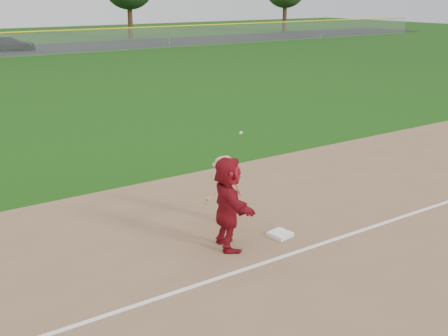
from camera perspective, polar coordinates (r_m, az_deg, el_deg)
ground at (r=12.26m, az=4.00°, el=-7.55°), size 160.00×160.00×0.00m
foul_line at (r=11.70m, az=6.46°, el=-8.78°), size 60.00×0.10×0.01m
first_base at (r=12.51m, az=5.72°, el=-6.72°), size 0.49×0.49×0.10m
base_runner at (r=11.58m, az=0.41°, el=-3.59°), size 1.11×1.94×1.99m
car_right at (r=55.97m, az=-20.93°, el=11.72°), size 4.80×3.13×1.29m
first_base_play at (r=13.03m, az=0.03°, el=-2.12°), size 1.02×1.09×2.33m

